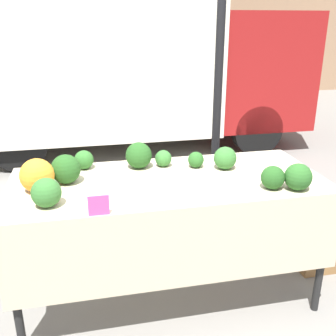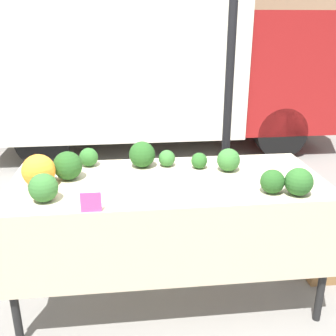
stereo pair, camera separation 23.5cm
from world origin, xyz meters
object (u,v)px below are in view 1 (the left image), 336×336
parked_truck (124,54)px  price_sign (99,206)px  orange_cauliflower (37,175)px  produce_crate (320,249)px

parked_truck → price_sign: parked_truck is taller
orange_cauliflower → price_sign: bearing=-49.1°
parked_truck → orange_cauliflower: 3.98m
produce_crate → parked_truck: bearing=107.2°
price_sign → produce_crate: (1.76, 0.52, -0.82)m
price_sign → produce_crate: price_sign is taller
orange_cauliflower → produce_crate: orange_cauliflower is taller
parked_truck → orange_cauliflower: bearing=-103.9°
orange_cauliflower → price_sign: (0.35, -0.40, -0.05)m
parked_truck → produce_crate: (1.15, -3.72, -1.27)m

